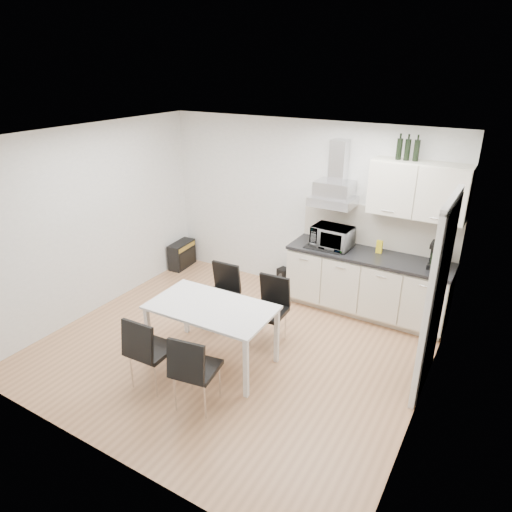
% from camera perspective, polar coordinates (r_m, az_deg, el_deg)
% --- Properties ---
extents(ground, '(4.50, 4.50, 0.00)m').
position_cam_1_polar(ground, '(5.88, -3.09, -11.41)').
color(ground, tan).
rests_on(ground, ground).
extents(wall_back, '(4.50, 0.10, 2.60)m').
position_cam_1_polar(wall_back, '(6.90, 5.89, 5.91)').
color(wall_back, white).
rests_on(wall_back, ground).
extents(wall_front, '(4.50, 0.10, 2.60)m').
position_cam_1_polar(wall_front, '(3.94, -19.91, -9.41)').
color(wall_front, white).
rests_on(wall_front, ground).
extents(wall_left, '(0.10, 4.00, 2.60)m').
position_cam_1_polar(wall_left, '(6.70, -19.67, 4.12)').
color(wall_left, white).
rests_on(wall_left, ground).
extents(wall_right, '(0.10, 4.00, 2.60)m').
position_cam_1_polar(wall_right, '(4.52, 21.22, -5.28)').
color(wall_right, white).
rests_on(wall_right, ground).
extents(ceiling, '(4.50, 4.50, 0.00)m').
position_cam_1_polar(ceiling, '(4.90, -3.75, 14.52)').
color(ceiling, white).
rests_on(ceiling, wall_back).
extents(doorway, '(0.08, 1.04, 2.10)m').
position_cam_1_polar(doorway, '(5.12, 21.53, -5.06)').
color(doorway, white).
rests_on(doorway, ground).
extents(kitchenette, '(2.22, 0.64, 2.52)m').
position_cam_1_polar(kitchenette, '(6.45, 14.31, -0.43)').
color(kitchenette, beige).
rests_on(kitchenette, ground).
extents(dining_table, '(1.45, 0.85, 0.75)m').
position_cam_1_polar(dining_table, '(5.31, -5.58, -7.00)').
color(dining_table, white).
rests_on(dining_table, ground).
extents(chair_far_left, '(0.46, 0.52, 0.88)m').
position_cam_1_polar(chair_far_left, '(6.09, -4.61, -5.29)').
color(chair_far_left, black).
rests_on(chair_far_left, ground).
extents(chair_far_right, '(0.47, 0.52, 0.88)m').
position_cam_1_polar(chair_far_right, '(5.74, 1.51, -7.11)').
color(chair_far_right, black).
rests_on(chair_far_right, ground).
extents(chair_near_left, '(0.46, 0.52, 0.88)m').
position_cam_1_polar(chair_near_left, '(5.18, -12.88, -11.43)').
color(chair_near_left, black).
rests_on(chair_near_left, ground).
extents(chair_near_right, '(0.52, 0.56, 0.88)m').
position_cam_1_polar(chair_near_right, '(4.83, -7.42, -13.88)').
color(chair_near_right, black).
rests_on(chair_near_right, ground).
extents(guitar_amp, '(0.28, 0.56, 0.45)m').
position_cam_1_polar(guitar_amp, '(8.07, -9.25, 0.19)').
color(guitar_amp, black).
rests_on(guitar_amp, ground).
extents(floor_speaker, '(0.21, 0.20, 0.29)m').
position_cam_1_polar(floor_speaker, '(7.34, 3.46, -2.63)').
color(floor_speaker, black).
rests_on(floor_speaker, ground).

